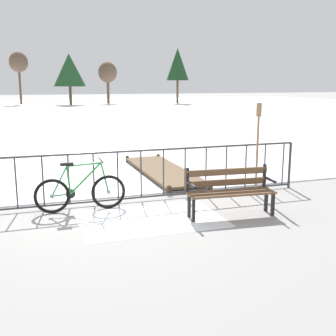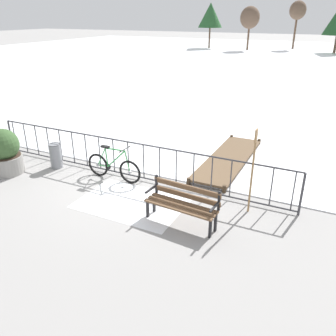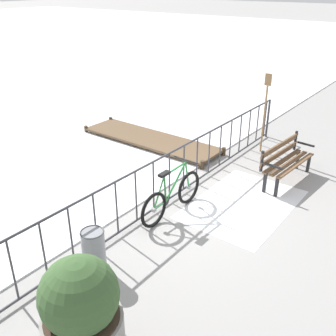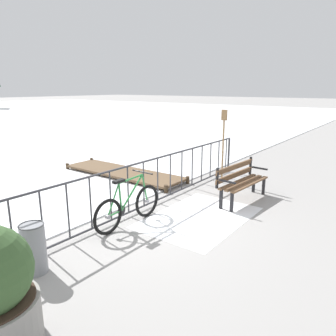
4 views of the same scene
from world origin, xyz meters
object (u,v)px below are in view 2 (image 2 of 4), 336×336
(bicycle_near_railing, at_px, (113,167))
(oar_upright, at_px, (253,166))
(planter_with_shrub, at_px, (4,152))
(park_bench, at_px, (183,201))
(trash_bin, at_px, (56,156))

(bicycle_near_railing, xyz_separation_m, oar_upright, (3.74, -0.04, 0.77))
(bicycle_near_railing, height_order, oar_upright, oar_upright)
(planter_with_shrub, relative_size, oar_upright, 0.65)
(park_bench, height_order, trash_bin, park_bench)
(park_bench, relative_size, oar_upright, 0.82)
(trash_bin, bearing_deg, bicycle_near_railing, 1.74)
(planter_with_shrub, bearing_deg, oar_upright, 7.85)
(oar_upright, bearing_deg, planter_with_shrub, -172.15)
(bicycle_near_railing, distance_m, planter_with_shrub, 3.17)
(planter_with_shrub, height_order, trash_bin, planter_with_shrub)
(bicycle_near_railing, xyz_separation_m, trash_bin, (-1.99, -0.06, 0.00))
(park_bench, relative_size, trash_bin, 2.23)
(park_bench, height_order, oar_upright, oar_upright)
(bicycle_near_railing, height_order, planter_with_shrub, planter_with_shrub)
(bicycle_near_railing, xyz_separation_m, planter_with_shrub, (-3.01, -0.97, 0.25))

